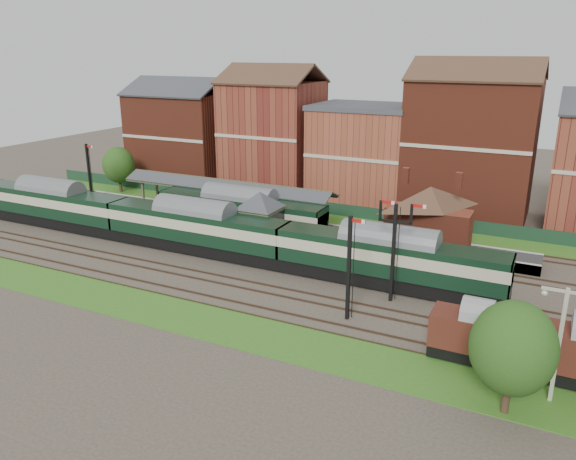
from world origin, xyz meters
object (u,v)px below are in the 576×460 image
at_px(signal_box, 260,220).
at_px(dmu_train, 195,227).
at_px(platform_railcar, 240,212).
at_px(semaphore_bracket, 394,246).
at_px(goods_van_a, 475,334).

distance_m(signal_box, dmu_train, 6.35).
xyz_separation_m(signal_box, platform_railcar, (-4.25, 3.25, -0.61)).
bearing_deg(semaphore_bracket, goods_van_a, -41.72).
height_order(semaphore_bracket, dmu_train, semaphore_bracket).
height_order(semaphore_bracket, platform_railcar, semaphore_bracket).
bearing_deg(signal_box, semaphore_bracket, -20.92).
bearing_deg(dmu_train, platform_railcar, 79.75).
bearing_deg(platform_railcar, semaphore_bracket, -25.01).
bearing_deg(semaphore_bracket, signal_box, 159.08).
bearing_deg(signal_box, platform_railcar, 142.62).
bearing_deg(signal_box, goods_van_a, -28.75).
distance_m(dmu_train, platform_railcar, 6.61).
relative_size(semaphore_bracket, dmu_train, 0.14).
xyz_separation_m(semaphore_bracket, platform_railcar, (-19.29, 9.00, -2.05)).
xyz_separation_m(platform_railcar, goods_van_a, (26.58, -15.50, -0.66)).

